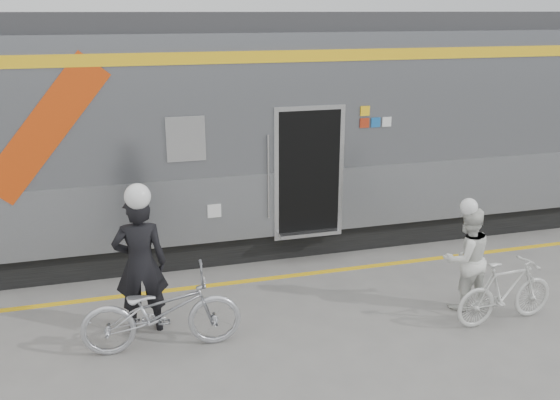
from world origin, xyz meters
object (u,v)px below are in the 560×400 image
object	(u,v)px
woman	(466,258)
bicycle_right	(506,292)
man	(140,264)
bicycle_left	(161,311)

from	to	relation	value
woman	bicycle_right	size ratio (longest dim) A/B	0.99
man	bicycle_left	distance (m)	0.72
man	bicycle_left	size ratio (longest dim) A/B	0.95
man	woman	bearing A→B (deg)	175.86
bicycle_left	bicycle_right	bearing A→B (deg)	-93.98
bicycle_left	bicycle_right	xyz separation A→B (m)	(4.59, -0.59, -0.06)
bicycle_left	bicycle_right	size ratio (longest dim) A/B	1.30
man	woman	world-z (taller)	man
man	bicycle_left	xyz separation A→B (m)	(0.20, -0.55, -0.43)
bicycle_left	woman	world-z (taller)	woman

